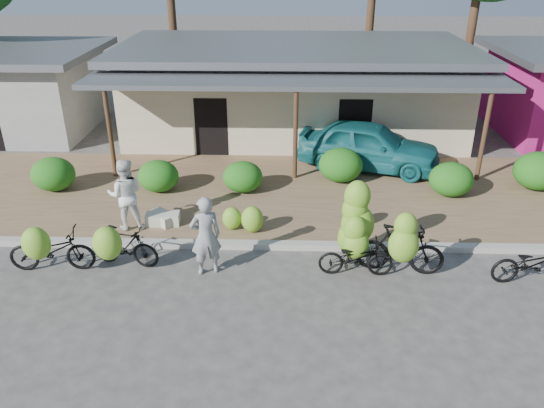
{
  "coord_description": "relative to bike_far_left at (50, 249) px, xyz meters",
  "views": [
    {
      "loc": [
        -0.28,
        -9.07,
        6.58
      ],
      "look_at": [
        -0.59,
        1.97,
        1.2
      ],
      "focal_mm": 35.0,
      "sensor_mm": 36.0,
      "label": 1
    }
  ],
  "objects": [
    {
      "name": "bystander",
      "position": [
        1.22,
        1.91,
        0.46
      ],
      "size": [
        0.98,
        0.82,
        1.84
      ],
      "primitive_type": "imported",
      "rotation": [
        0.0,
        0.0,
        3.28
      ],
      "color": "white",
      "rests_on": "sidewalk"
    },
    {
      "name": "bike_far_left",
      "position": [
        0.0,
        0.0,
        0.0
      ],
      "size": [
        1.93,
        1.29,
        1.42
      ],
      "rotation": [
        0.0,
        0.0,
        1.63
      ],
      "color": "black",
      "rests_on": "ground"
    },
    {
      "name": "shop_main",
      "position": [
        5.46,
        10.1,
        1.14
      ],
      "size": [
        13.0,
        8.5,
        3.35
      ],
      "color": "beige",
      "rests_on": "ground"
    },
    {
      "name": "loose_banana_a",
      "position": [
        3.84,
        1.89,
        -0.16
      ],
      "size": [
        0.48,
        0.41,
        0.6
      ],
      "primitive_type": "ellipsoid",
      "color": "#90CC33",
      "rests_on": "sidewalk"
    },
    {
      "name": "bike_left",
      "position": [
        1.53,
        0.17,
        0.02
      ],
      "size": [
        1.69,
        1.3,
        1.32
      ],
      "rotation": [
        0.0,
        0.0,
        1.35
      ],
      "color": "black",
      "rests_on": "ground"
    },
    {
      "name": "hedge_5",
      "position": [
        12.57,
        4.64,
        0.1
      ],
      "size": [
        1.43,
        1.29,
        1.12
      ],
      "primitive_type": "ellipsoid",
      "color": "#225814",
      "rests_on": "sidewalk"
    },
    {
      "name": "shop_grey",
      "position": [
        -5.54,
        10.16,
        1.04
      ],
      "size": [
        7.0,
        6.0,
        3.15
      ],
      "color": "#9B9B96",
      "rests_on": "ground"
    },
    {
      "name": "hedge_3",
      "position": [
        6.84,
        5.05,
        0.06
      ],
      "size": [
        1.33,
        1.2,
        1.04
      ],
      "primitive_type": "ellipsoid",
      "color": "#225814",
      "rests_on": "sidewalk"
    },
    {
      "name": "loose_banana_c",
      "position": [
        7.06,
        2.19,
        -0.16
      ],
      "size": [
        0.47,
        0.4,
        0.59
      ],
      "primitive_type": "ellipsoid",
      "color": "#90CC33",
      "rests_on": "sidewalk"
    },
    {
      "name": "vendor",
      "position": [
        3.46,
        0.08,
        0.35
      ],
      "size": [
        0.78,
        0.64,
        1.86
      ],
      "primitive_type": "imported",
      "rotation": [
        0.0,
        0.0,
        3.47
      ],
      "color": "gray",
      "rests_on": "ground"
    },
    {
      "name": "bike_right",
      "position": [
        7.7,
        0.07,
        0.14
      ],
      "size": [
        1.99,
        1.33,
        1.78
      ],
      "rotation": [
        0.0,
        0.0,
        1.41
      ],
      "color": "black",
      "rests_on": "ground"
    },
    {
      "name": "hedge_0",
      "position": [
        -1.6,
        4.17,
        0.03
      ],
      "size": [
        1.26,
        1.13,
        0.98
      ],
      "primitive_type": "ellipsoid",
      "color": "#225814",
      "rests_on": "sidewalk"
    },
    {
      "name": "curb",
      "position": [
        5.46,
        1.17,
        -0.51
      ],
      "size": [
        60.0,
        0.25,
        0.15
      ],
      "primitive_type": "cube",
      "color": "#A8A399",
      "rests_on": "ground"
    },
    {
      "name": "teal_van",
      "position": [
        7.8,
        6.17,
        0.3
      ],
      "size": [
        4.79,
        3.04,
        1.52
      ],
      "primitive_type": "imported",
      "rotation": [
        0.0,
        0.0,
        1.27
      ],
      "color": "#18676E",
      "rests_on": "sidewalk"
    },
    {
      "name": "bike_center",
      "position": [
        6.75,
        0.39,
        0.23
      ],
      "size": [
        1.64,
        1.17,
        2.03
      ],
      "rotation": [
        0.0,
        0.0,
        1.55
      ],
      "color": "black",
      "rests_on": "ground"
    },
    {
      "name": "bike_far_right",
      "position": [
        10.5,
        -0.11,
        -0.12
      ],
      "size": [
        1.8,
        0.72,
        0.93
      ],
      "rotation": [
        0.0,
        0.0,
        1.63
      ],
      "color": "black",
      "rests_on": "ground"
    },
    {
      "name": "loose_banana_b",
      "position": [
        4.36,
        1.77,
        -0.11
      ],
      "size": [
        0.55,
        0.47,
        0.69
      ],
      "primitive_type": "ellipsoid",
      "color": "#90CC33",
      "rests_on": "sidewalk"
    },
    {
      "name": "sidewalk",
      "position": [
        5.46,
        4.17,
        -0.52
      ],
      "size": [
        60.0,
        6.0,
        0.12
      ],
      "primitive_type": "cube",
      "color": "olive",
      "rests_on": "ground"
    },
    {
      "name": "hedge_4",
      "position": [
        9.9,
        4.11,
        0.03
      ],
      "size": [
        1.25,
        1.13,
        0.98
      ],
      "primitive_type": "ellipsoid",
      "color": "#225814",
      "rests_on": "sidewalk"
    },
    {
      "name": "hedge_2",
      "position": [
        3.94,
        4.21,
        -0.01
      ],
      "size": [
        1.16,
        1.04,
        0.9
      ],
      "primitive_type": "ellipsoid",
      "color": "#225814",
      "rests_on": "sidewalk"
    },
    {
      "name": "hedge_1",
      "position": [
        1.48,
        4.18,
        0.0
      ],
      "size": [
        1.18,
        1.06,
        0.92
      ],
      "primitive_type": "ellipsoid",
      "color": "#225814",
      "rests_on": "sidewalk"
    },
    {
      "name": "ground",
      "position": [
        5.46,
        -0.83,
        -0.58
      ],
      "size": [
        100.0,
        100.0,
        0.0
      ],
      "primitive_type": "plane",
      "color": "#44423F",
      "rests_on": "ground"
    },
    {
      "name": "sack_far",
      "position": [
        2.01,
        2.17,
        -0.32
      ],
      "size": [
        0.81,
        0.79,
        0.28
      ],
      "primitive_type": "cube",
      "rotation": [
        0.0,
        0.0,
        -0.74
      ],
      "color": "silver",
      "rests_on": "sidewalk"
    },
    {
      "name": "sack_near",
      "position": [
        2.03,
        2.11,
        -0.31
      ],
      "size": [
        0.88,
        0.47,
        0.3
      ],
      "primitive_type": "cube",
      "rotation": [
        0.0,
        0.0,
        0.08
      ],
      "color": "silver",
      "rests_on": "sidewalk"
    }
  ]
}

